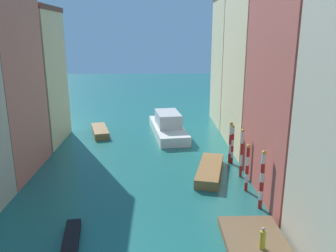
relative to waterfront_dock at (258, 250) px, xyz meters
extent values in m
plane|color=#1E6B66|center=(-7.92, 18.94, -0.26)|extent=(154.00, 154.00, 0.00)
cube|color=beige|center=(-21.60, 23.00, 7.48)|extent=(7.09, 8.37, 15.47)
cube|color=brown|center=(-21.60, 23.00, 15.51)|extent=(7.23, 8.54, 0.59)
cube|color=#B25147|center=(5.76, 8.61, 9.66)|extent=(7.09, 11.65, 19.85)
cube|color=beige|center=(5.76, 20.58, 8.78)|extent=(7.09, 11.43, 18.08)
cube|color=beige|center=(5.76, 31.58, 8.52)|extent=(7.09, 9.70, 17.55)
cube|color=brown|center=(0.00, 0.00, 0.00)|extent=(3.83, 7.13, 0.52)
cylinder|color=gold|center=(0.13, -0.22, 0.84)|extent=(0.36, 0.36, 1.16)
sphere|color=tan|center=(0.13, -0.22, 1.56)|extent=(0.26, 0.26, 0.26)
cylinder|color=red|center=(1.70, 5.57, 0.11)|extent=(0.30, 0.30, 0.74)
cylinder|color=white|center=(1.70, 5.57, 0.85)|extent=(0.30, 0.30, 0.74)
cylinder|color=red|center=(1.70, 5.57, 1.59)|extent=(0.30, 0.30, 0.74)
cylinder|color=white|center=(1.70, 5.57, 2.33)|extent=(0.30, 0.30, 0.74)
cylinder|color=red|center=(1.70, 5.57, 3.06)|extent=(0.30, 0.30, 0.74)
cylinder|color=white|center=(1.70, 5.57, 3.80)|extent=(0.30, 0.30, 0.74)
sphere|color=gold|center=(1.70, 5.57, 4.29)|extent=(0.33, 0.33, 0.33)
cylinder|color=red|center=(1.36, 8.61, 0.13)|extent=(0.28, 0.28, 0.78)
cylinder|color=white|center=(1.36, 8.61, 0.91)|extent=(0.28, 0.28, 0.78)
cylinder|color=red|center=(1.36, 8.61, 1.69)|extent=(0.28, 0.28, 0.78)
cylinder|color=white|center=(1.36, 8.61, 2.47)|extent=(0.28, 0.28, 0.78)
cylinder|color=red|center=(1.36, 8.61, 3.25)|extent=(0.28, 0.28, 0.78)
sphere|color=gold|center=(1.36, 8.61, 3.75)|extent=(0.31, 0.31, 0.31)
cylinder|color=red|center=(1.57, 11.54, 0.29)|extent=(0.25, 0.25, 1.11)
cylinder|color=white|center=(1.57, 11.54, 1.40)|extent=(0.25, 0.25, 1.11)
cylinder|color=red|center=(1.57, 11.54, 2.50)|extent=(0.25, 0.25, 1.11)
cylinder|color=white|center=(1.57, 11.54, 3.61)|extent=(0.25, 0.25, 1.11)
sphere|color=gold|center=(1.57, 11.54, 4.26)|extent=(0.28, 0.28, 0.28)
cylinder|color=red|center=(1.44, 14.97, 0.06)|extent=(0.27, 0.27, 0.64)
cylinder|color=white|center=(1.44, 14.97, 0.70)|extent=(0.27, 0.27, 0.64)
cylinder|color=red|center=(1.44, 14.97, 1.34)|extent=(0.27, 0.27, 0.64)
cylinder|color=white|center=(1.44, 14.97, 1.98)|extent=(0.27, 0.27, 0.64)
cylinder|color=red|center=(1.44, 14.97, 2.62)|extent=(0.27, 0.27, 0.64)
cylinder|color=white|center=(1.44, 14.97, 3.26)|extent=(0.27, 0.27, 0.64)
sphere|color=gold|center=(1.44, 14.97, 3.69)|extent=(0.30, 0.30, 0.30)
cylinder|color=red|center=(1.26, 15.10, 0.25)|extent=(0.33, 0.33, 1.03)
cylinder|color=white|center=(1.26, 15.10, 1.28)|extent=(0.33, 0.33, 1.03)
cylinder|color=red|center=(1.26, 15.10, 2.31)|extent=(0.33, 0.33, 1.03)
cylinder|color=white|center=(1.26, 15.10, 3.34)|extent=(0.33, 0.33, 1.03)
sphere|color=gold|center=(1.26, 15.10, 3.98)|extent=(0.36, 0.36, 0.36)
cube|color=white|center=(-4.89, 25.67, 0.34)|extent=(5.27, 11.94, 1.21)
cube|color=silver|center=(-4.89, 25.67, 1.85)|extent=(3.56, 5.41, 1.80)
cube|color=olive|center=(-1.23, 12.14, 0.18)|extent=(3.73, 7.51, 0.88)
cube|color=olive|center=(-13.98, 26.01, 0.16)|extent=(3.31, 6.15, 0.84)
camera|label=1|loc=(-6.00, -17.92, 12.81)|focal=36.42mm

